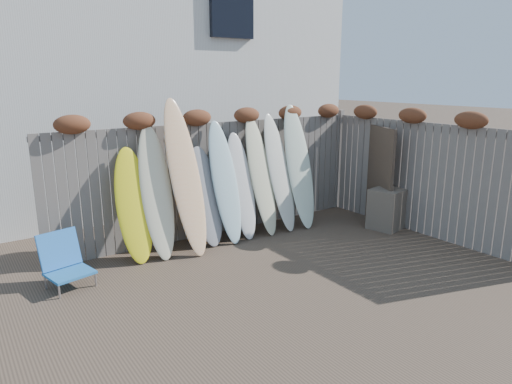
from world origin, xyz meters
TOP-DOWN VIEW (x-y plane):
  - ground at (0.00, 0.00)m, footprint 80.00×80.00m
  - back_fence at (0.06, 2.39)m, footprint 6.05×0.28m
  - right_fence at (2.99, 0.25)m, footprint 0.28×4.40m
  - house at (0.50, 6.50)m, footprint 8.50×5.50m
  - beach_chair at (-2.83, 1.67)m, footprint 0.66×0.69m
  - wooden_crate at (2.73, 0.80)m, footprint 0.74×0.66m
  - lattice_panel at (2.87, 1.23)m, footprint 0.54×1.16m
  - surfboard_0 at (-1.70, 2.01)m, footprint 0.58×0.67m
  - surfboard_1 at (-1.34, 1.98)m, footprint 0.56×0.77m
  - surfboard_2 at (-0.88, 1.90)m, footprint 0.59×0.89m
  - surfboard_3 at (-0.46, 2.01)m, footprint 0.55×0.61m
  - surfboard_4 at (-0.10, 1.99)m, footprint 0.47×0.73m
  - surfboard_5 at (0.24, 1.99)m, footprint 0.49×0.68m
  - surfboard_6 at (0.65, 1.98)m, footprint 0.49×0.77m
  - surfboard_7 at (1.06, 1.97)m, footprint 0.54×0.79m
  - surfboard_8 at (1.49, 1.93)m, footprint 0.59×0.84m

SIDE VIEW (x-z plane):
  - ground at x=0.00m, z-range 0.00..0.00m
  - beach_chair at x=-2.83m, z-range -0.03..0.70m
  - wooden_crate at x=2.73m, z-range 0.00..0.75m
  - surfboard_3 at x=-0.46m, z-range 0.00..1.65m
  - surfboard_0 at x=-1.70m, z-range 0.00..1.74m
  - surfboard_5 at x=0.24m, z-range 0.00..1.83m
  - lattice_panel at x=2.87m, z-range 0.00..1.86m
  - surfboard_1 at x=-1.34m, z-range 0.00..2.05m
  - surfboard_4 at x=-0.10m, z-range 0.00..2.05m
  - surfboard_6 at x=0.65m, z-range 0.00..2.10m
  - surfboard_7 at x=1.06m, z-range 0.00..2.12m
  - surfboard_8 at x=1.49m, z-range 0.00..2.27m
  - right_fence at x=2.99m, z-range 0.02..2.26m
  - back_fence at x=0.06m, z-range 0.06..2.30m
  - surfboard_2 at x=-0.88m, z-range 0.00..2.45m
  - house at x=0.50m, z-range 0.04..6.36m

